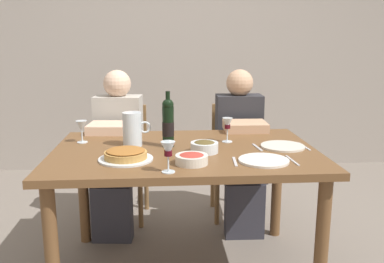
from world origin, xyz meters
TOP-DOWN VIEW (x-y plane):
  - back_wall at (0.00, 2.16)m, footprint 8.00×0.10m
  - dining_table at (0.00, 0.00)m, footprint 1.50×1.00m
  - wine_bottle at (-0.09, 0.07)m, footprint 0.07×0.07m
  - water_pitcher at (-0.30, 0.10)m, footprint 0.17×0.11m
  - baked_tart at (-0.32, -0.20)m, footprint 0.28×0.28m
  - salad_bowl at (0.02, -0.29)m, footprint 0.17×0.17m
  - olive_bowl at (0.10, -0.08)m, footprint 0.15×0.15m
  - wine_glass_left_diner at (0.27, 0.15)m, footprint 0.06×0.06m
  - wine_glass_right_diner at (-0.61, 0.20)m, footprint 0.07×0.07m
  - wine_glass_centre at (-0.10, -0.42)m, footprint 0.07×0.07m
  - dinner_plate_left_setting at (0.57, -0.00)m, footprint 0.25×0.25m
  - dinner_plate_right_setting at (0.39, -0.28)m, footprint 0.26×0.26m
  - fork_left_setting at (0.42, -0.00)m, footprint 0.03×0.16m
  - knife_left_setting at (0.70, -0.00)m, footprint 0.02×0.18m
  - knife_right_setting at (0.54, -0.28)m, footprint 0.02×0.18m
  - spoon_right_setting at (0.24, -0.28)m, footprint 0.03×0.16m
  - chair_left at (-0.44, 0.88)m, footprint 0.44×0.44m
  - diner_left at (-0.46, 0.64)m, footprint 0.37×0.53m
  - chair_right at (0.45, 0.87)m, footprint 0.41×0.41m
  - diner_right at (0.45, 0.63)m, footprint 0.34×0.51m

SIDE VIEW (x-z plane):
  - chair_left at x=-0.44m, z-range 0.06..0.93m
  - chair_right at x=0.45m, z-range 0.06..0.93m
  - diner_left at x=-0.46m, z-range 0.04..1.20m
  - diner_right at x=0.45m, z-range 0.04..1.20m
  - dining_table at x=0.00m, z-range 0.29..1.05m
  - fork_left_setting at x=0.42m, z-range 0.76..0.76m
  - knife_left_setting at x=0.70m, z-range 0.76..0.76m
  - knife_right_setting at x=0.54m, z-range 0.76..0.76m
  - spoon_right_setting at x=0.24m, z-range 0.76..0.76m
  - dinner_plate_left_setting at x=0.57m, z-range 0.76..0.77m
  - dinner_plate_right_setting at x=0.39m, z-range 0.76..0.77m
  - baked_tart at x=-0.32m, z-range 0.76..0.82m
  - salad_bowl at x=0.02m, z-range 0.76..0.82m
  - olive_bowl at x=0.10m, z-range 0.76..0.83m
  - water_pitcher at x=-0.30m, z-range 0.75..0.95m
  - wine_glass_right_diner at x=-0.61m, z-range 0.79..0.92m
  - wine_glass_centre at x=-0.10m, z-range 0.79..0.94m
  - wine_glass_left_diner at x=0.27m, z-range 0.79..0.94m
  - wine_bottle at x=-0.09m, z-range 0.74..1.07m
  - back_wall at x=0.00m, z-range 0.00..2.80m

